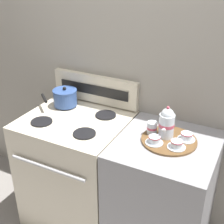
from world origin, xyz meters
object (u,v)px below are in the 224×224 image
object	(u,v)px
stove	(77,170)
teapot	(167,123)
creamer_jug	(152,128)
teacup_left	(177,144)
saucepan	(65,97)
teacup_right	(154,140)
teacup_front	(186,136)
serving_tray	(169,140)

from	to	relation	value
stove	teapot	xyz separation A→B (m)	(0.68, 0.05, 0.58)
creamer_jug	teacup_left	bearing A→B (deg)	-24.73
teapot	saucepan	bearing A→B (deg)	173.54
saucepan	teacup_left	world-z (taller)	saucepan
teacup_right	teacup_front	distance (m)	0.21
teacup_left	creamer_jug	xyz separation A→B (m)	(-0.20, 0.09, 0.02)
serving_tray	creamer_jug	xyz separation A→B (m)	(-0.13, 0.02, 0.05)
saucepan	creamer_jug	distance (m)	0.77
teapot	creamer_jug	bearing A→B (deg)	-177.47
teacup_left	creamer_jug	bearing A→B (deg)	155.27
saucepan	serving_tray	xyz separation A→B (m)	(0.89, -0.12, -0.07)
serving_tray	teacup_front	bearing A→B (deg)	26.44
saucepan	teacup_left	distance (m)	0.98
teapot	teacup_front	world-z (taller)	teapot
teacup_left	creamer_jug	world-z (taller)	creamer_jug
saucepan	teacup_left	size ratio (longest dim) A/B	2.37
saucepan	teacup_right	size ratio (longest dim) A/B	2.37
stove	saucepan	size ratio (longest dim) A/B	3.47
saucepan	stove	bearing A→B (deg)	-39.26
teacup_left	stove	bearing A→B (deg)	176.83
teacup_right	teacup_left	bearing A→B (deg)	5.96
teapot	teacup_right	size ratio (longest dim) A/B	1.92
stove	saucepan	distance (m)	0.59
saucepan	teacup_right	distance (m)	0.85
saucepan	teacup_right	world-z (taller)	saucepan
saucepan	teapot	distance (m)	0.86
stove	creamer_jug	xyz separation A→B (m)	(0.58, 0.05, 0.52)
saucepan	serving_tray	size ratio (longest dim) A/B	0.75
stove	teacup_right	bearing A→B (deg)	-5.15
serving_tray	teapot	world-z (taller)	teapot
teacup_right	creamer_jug	world-z (taller)	creamer_jug
saucepan	teacup_front	size ratio (longest dim) A/B	2.37
creamer_jug	serving_tray	bearing A→B (deg)	-9.30
saucepan	creamer_jug	xyz separation A→B (m)	(0.76, -0.10, -0.02)
serving_tray	creamer_jug	distance (m)	0.14
stove	teacup_left	bearing A→B (deg)	-3.17
stove	serving_tray	world-z (taller)	serving_tray
teapot	teacup_left	distance (m)	0.16
teapot	teacup_left	world-z (taller)	teapot
teacup_front	creamer_jug	bearing A→B (deg)	-172.90
teacup_left	teacup_right	distance (m)	0.14
serving_tray	creamer_jug	bearing A→B (deg)	170.70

